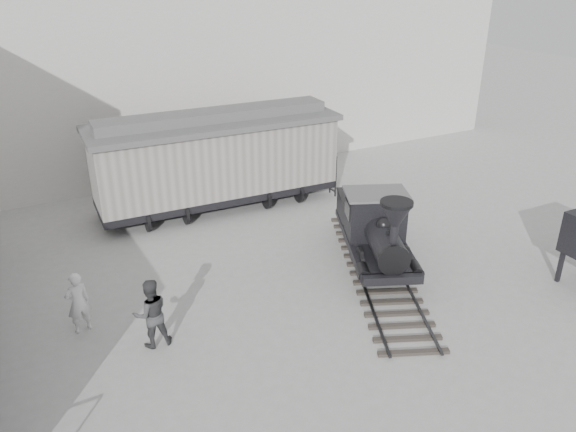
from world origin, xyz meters
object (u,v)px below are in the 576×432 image
boxcar (216,158)px  visitor_a (78,302)px  visitor_b (151,313)px  locomotive (376,233)px

boxcar → visitor_a: (-6.32, -6.15, -1.18)m
visitor_a → visitor_b: visitor_b is taller
locomotive → visitor_b: 7.65m
locomotive → boxcar: size_ratio=0.88×
locomotive → visitor_a: locomotive is taller
locomotive → boxcar: bearing=136.0°
locomotive → visitor_b: size_ratio=4.48×
boxcar → visitor_a: boxcar is taller
locomotive → boxcar: (-2.84, 6.80, 0.96)m
visitor_b → locomotive: bearing=-171.3°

